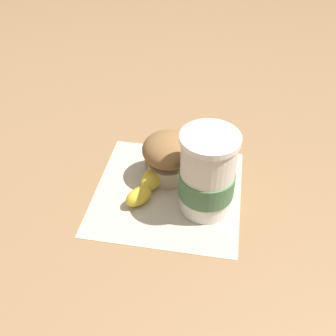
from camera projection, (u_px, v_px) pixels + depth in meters
ground_plane at (168, 192)px, 0.73m from camera, size 3.00×3.00×0.00m
paper_napkin at (168, 191)px, 0.73m from camera, size 0.31×0.31×0.00m
coffee_cup at (207, 175)px, 0.66m from camera, size 0.10×0.10×0.15m
muffin at (169, 155)px, 0.73m from camera, size 0.09×0.09×0.09m
banana at (149, 178)px, 0.73m from camera, size 0.08×0.15×0.03m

